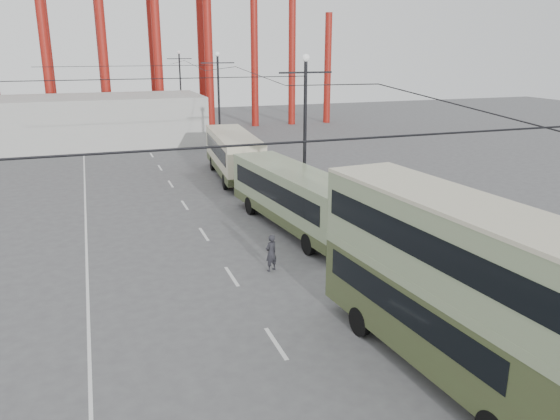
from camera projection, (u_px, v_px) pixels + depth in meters
name	position (u px, v px, depth m)	size (l,w,h in m)	color
ground	(356.00, 407.00, 15.22)	(160.00, 160.00, 0.00)	#4C4C4F
road_markings	(194.00, 215.00, 32.77)	(12.52, 120.00, 0.01)	silver
lamp_post_mid	(305.00, 136.00, 31.95)	(3.20, 0.44, 9.32)	black
lamp_post_far	(219.00, 102.00, 51.85)	(3.20, 0.44, 9.32)	black
lamp_post_distant	(181.00, 87.00, 71.75)	(3.20, 0.44, 9.32)	black
fairground_shed	(92.00, 121.00, 55.12)	(22.00, 10.00, 5.00)	#A7A7A2
double_decker_bus	(449.00, 278.00, 16.16)	(3.49, 10.48, 5.52)	#3D4927
single_decker_green	(294.00, 196.00, 29.87)	(3.89, 11.88, 3.30)	gray
single_decker_cream	(234.00, 153.00, 41.70)	(3.64, 11.11, 3.40)	beige
pedestrian	(271.00, 253.00, 24.34)	(0.62, 0.41, 1.70)	black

